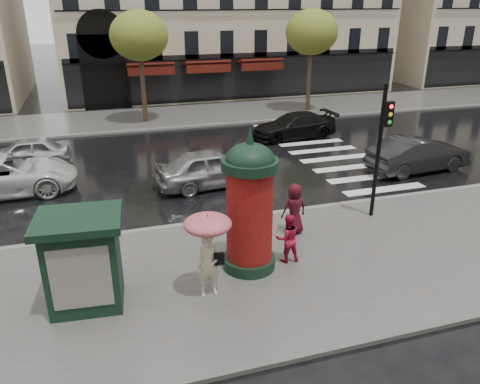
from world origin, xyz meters
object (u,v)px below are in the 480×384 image
object	(u,v)px
traffic_light	(382,140)
car_white	(3,175)
woman_red	(288,238)
newsstand	(83,260)
car_darkgrey	(419,154)
man_burgundy	(294,209)
car_far_silver	(26,152)
car_silver	(212,168)
car_black	(294,126)
woman_umbrella	(208,242)
morris_column	(250,203)

from	to	relation	value
traffic_light	car_white	xyz separation A→B (m)	(-12.65, 6.33, -2.12)
woman_red	newsstand	distance (m)	5.54
car_darkgrey	woman_red	bearing A→B (deg)	118.13
man_burgundy	car_far_silver	world-z (taller)	man_burgundy
car_darkgrey	car_white	xyz separation A→B (m)	(-17.28, 2.51, -0.01)
car_silver	car_white	xyz separation A→B (m)	(-8.04, 1.56, -0.01)
car_white	car_black	bearing A→B (deg)	-76.40
traffic_light	newsstand	xyz separation A→B (m)	(-9.54, -2.37, -1.54)
car_darkgrey	car_far_silver	bearing A→B (deg)	65.38
woman_red	car_far_silver	xyz separation A→B (m)	(-8.14, 11.61, -0.19)
woman_red	car_darkgrey	distance (m)	10.40
woman_umbrella	newsstand	size ratio (longest dim) A/B	0.96
man_burgundy	traffic_light	size ratio (longest dim) A/B	0.37
traffic_light	car_far_silver	xyz separation A→B (m)	(-12.18, 9.69, -2.23)
car_black	traffic_light	bearing A→B (deg)	-11.90
woman_umbrella	car_darkgrey	world-z (taller)	woman_umbrella
car_silver	car_far_silver	xyz separation A→B (m)	(-7.57, 4.92, -0.12)
morris_column	newsstand	xyz separation A→B (m)	(-4.36, -0.48, -0.73)
newsstand	car_white	distance (m)	9.26
morris_column	car_silver	xyz separation A→B (m)	(0.57, 6.66, -1.30)
woman_umbrella	car_far_silver	distance (m)	13.79
traffic_light	car_white	distance (m)	14.30
car_white	man_burgundy	bearing A→B (deg)	-127.71
man_burgundy	car_black	xyz separation A→B (m)	(4.62, 10.77, -0.27)
woman_red	car_black	world-z (taller)	woman_red
traffic_light	car_black	xyz separation A→B (m)	(1.46, 10.44, -2.20)
traffic_light	car_black	size ratio (longest dim) A/B	0.96
traffic_light	car_black	distance (m)	10.77
woman_umbrella	woman_red	world-z (taller)	woman_umbrella
traffic_light	car_far_silver	distance (m)	15.72
car_darkgrey	car_white	world-z (taller)	car_darkgrey
car_black	car_darkgrey	bearing A→B (deg)	21.66
morris_column	car_darkgrey	size ratio (longest dim) A/B	0.86
man_burgundy	car_darkgrey	distance (m)	8.83
woman_umbrella	traffic_light	xyz separation A→B (m)	(6.57, 2.87, 1.27)
woman_umbrella	man_burgundy	xyz separation A→B (m)	(3.41, 2.54, -0.67)
woman_umbrella	morris_column	distance (m)	1.76
car_silver	car_far_silver	world-z (taller)	car_silver
woman_umbrella	car_far_silver	world-z (taller)	woman_umbrella
newsstand	car_far_silver	bearing A→B (deg)	102.36
newsstand	car_darkgrey	size ratio (longest dim) A/B	0.50
man_burgundy	car_white	xyz separation A→B (m)	(-9.49, 6.67, -0.18)
car_black	man_burgundy	bearing A→B (deg)	-27.12
woman_umbrella	man_burgundy	world-z (taller)	woman_umbrella
man_burgundy	traffic_light	bearing A→B (deg)	-177.22
woman_umbrella	car_darkgrey	xyz separation A→B (m)	(11.20, 6.69, -0.84)
car_darkgrey	car_far_silver	xyz separation A→B (m)	(-16.81, 5.87, -0.12)
man_burgundy	car_black	size ratio (longest dim) A/B	0.35
car_silver	car_darkgrey	distance (m)	9.29
woman_umbrella	newsstand	bearing A→B (deg)	170.41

